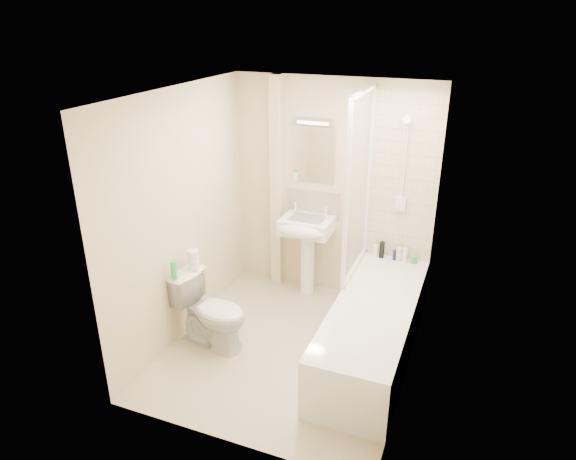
% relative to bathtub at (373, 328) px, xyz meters
% --- Properties ---
extents(floor, '(2.50, 2.50, 0.00)m').
position_rel_bathtub_xyz_m(floor, '(-0.75, -0.20, -0.29)').
color(floor, beige).
rests_on(floor, ground).
extents(wall_back, '(2.20, 0.02, 2.40)m').
position_rel_bathtub_xyz_m(wall_back, '(-0.75, 1.05, 0.91)').
color(wall_back, beige).
rests_on(wall_back, ground).
extents(wall_left, '(0.02, 2.50, 2.40)m').
position_rel_bathtub_xyz_m(wall_left, '(-1.85, -0.20, 0.91)').
color(wall_left, beige).
rests_on(wall_left, ground).
extents(wall_right, '(0.02, 2.50, 2.40)m').
position_rel_bathtub_xyz_m(wall_right, '(0.35, -0.20, 0.91)').
color(wall_right, beige).
rests_on(wall_right, ground).
extents(ceiling, '(2.20, 2.50, 0.02)m').
position_rel_bathtub_xyz_m(ceiling, '(-0.75, -0.20, 2.11)').
color(ceiling, white).
rests_on(ceiling, wall_back).
extents(tile_back, '(0.70, 0.01, 1.75)m').
position_rel_bathtub_xyz_m(tile_back, '(0.00, 1.04, 1.14)').
color(tile_back, beige).
rests_on(tile_back, wall_back).
extents(tile_right, '(0.01, 2.10, 1.75)m').
position_rel_bathtub_xyz_m(tile_right, '(0.34, 0.00, 1.14)').
color(tile_right, beige).
rests_on(tile_right, wall_right).
extents(pipe_boxing, '(0.12, 0.12, 2.40)m').
position_rel_bathtub_xyz_m(pipe_boxing, '(-1.37, 0.99, 0.91)').
color(pipe_boxing, beige).
rests_on(pipe_boxing, ground).
extents(splashback, '(0.60, 0.02, 0.30)m').
position_rel_bathtub_xyz_m(splashback, '(-0.96, 1.04, 0.74)').
color(splashback, beige).
rests_on(splashback, wall_back).
extents(mirror, '(0.46, 0.01, 0.60)m').
position_rel_bathtub_xyz_m(mirror, '(-0.96, 1.04, 1.29)').
color(mirror, white).
rests_on(mirror, wall_back).
extents(strip_light, '(0.42, 0.07, 0.07)m').
position_rel_bathtub_xyz_m(strip_light, '(-0.96, 1.02, 1.66)').
color(strip_light, silver).
rests_on(strip_light, wall_back).
extents(bathtub, '(0.70, 2.10, 0.55)m').
position_rel_bathtub_xyz_m(bathtub, '(0.00, 0.00, 0.00)').
color(bathtub, white).
rests_on(bathtub, ground).
extents(shower_screen, '(0.04, 0.92, 1.80)m').
position_rel_bathtub_xyz_m(shower_screen, '(-0.35, 0.60, 1.16)').
color(shower_screen, white).
rests_on(shower_screen, bathtub).
extents(shower_fixture, '(0.10, 0.16, 0.99)m').
position_rel_bathtub_xyz_m(shower_fixture, '(-0.00, 0.99, 1.26)').
color(shower_fixture, white).
rests_on(shower_fixture, wall_back).
extents(pedestal_sink, '(0.55, 0.50, 1.06)m').
position_rel_bathtub_xyz_m(pedestal_sink, '(-0.96, 0.81, 0.45)').
color(pedestal_sink, white).
rests_on(pedestal_sink, ground).
extents(bottle_white_a, '(0.05, 0.05, 0.13)m').
position_rel_bathtub_xyz_m(bottle_white_a, '(-0.22, 0.96, 0.33)').
color(bottle_white_a, white).
rests_on(bottle_white_a, bathtub).
extents(bottle_black_b, '(0.05, 0.05, 0.18)m').
position_rel_bathtub_xyz_m(bottle_black_b, '(-0.15, 0.96, 0.35)').
color(bottle_black_b, black).
rests_on(bottle_black_b, bathtub).
extents(bottle_blue, '(0.05, 0.05, 0.11)m').
position_rel_bathtub_xyz_m(bottle_blue, '(0.00, 0.96, 0.32)').
color(bottle_blue, '#131555').
rests_on(bottle_blue, bathtub).
extents(bottle_cream, '(0.07, 0.07, 0.15)m').
position_rel_bathtub_xyz_m(bottle_cream, '(0.04, 0.96, 0.34)').
color(bottle_cream, beige).
rests_on(bottle_cream, bathtub).
extents(bottle_white_b, '(0.05, 0.05, 0.15)m').
position_rel_bathtub_xyz_m(bottle_white_b, '(0.10, 0.96, 0.34)').
color(bottle_white_b, white).
rests_on(bottle_white_b, bathtub).
extents(bottle_green, '(0.07, 0.07, 0.08)m').
position_rel_bathtub_xyz_m(bottle_green, '(0.20, 0.96, 0.30)').
color(bottle_green, green).
rests_on(bottle_green, bathtub).
extents(toilet, '(0.60, 0.83, 0.73)m').
position_rel_bathtub_xyz_m(toilet, '(-1.47, -0.40, 0.08)').
color(toilet, white).
rests_on(toilet, ground).
extents(toilet_roll_lower, '(0.10, 0.10, 0.10)m').
position_rel_bathtub_xyz_m(toilet_roll_lower, '(-1.69, -0.31, 0.49)').
color(toilet_roll_lower, white).
rests_on(toilet_roll_lower, toilet).
extents(toilet_roll_upper, '(0.11, 0.11, 0.09)m').
position_rel_bathtub_xyz_m(toilet_roll_upper, '(-1.69, -0.29, 0.58)').
color(toilet_roll_upper, white).
rests_on(toilet_roll_upper, toilet_roll_lower).
extents(green_bottle, '(0.06, 0.06, 0.17)m').
position_rel_bathtub_xyz_m(green_bottle, '(-1.76, -0.53, 0.53)').
color(green_bottle, '#2ACA59').
rests_on(green_bottle, toilet).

